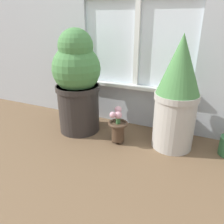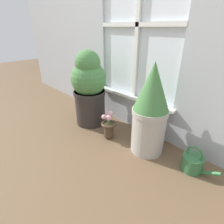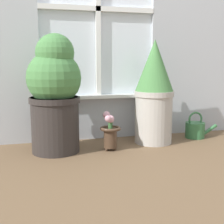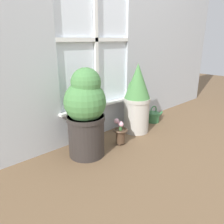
{
  "view_description": "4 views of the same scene",
  "coord_description": "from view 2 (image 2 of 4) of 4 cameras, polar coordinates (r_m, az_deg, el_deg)",
  "views": [
    {
      "loc": [
        0.52,
        -1.09,
        0.8
      ],
      "look_at": [
        -0.06,
        0.18,
        0.22
      ],
      "focal_mm": 35.0,
      "sensor_mm": 36.0,
      "label": 1
    },
    {
      "loc": [
        1.02,
        -0.78,
        0.95
      ],
      "look_at": [
        -0.02,
        0.22,
        0.24
      ],
      "focal_mm": 28.0,
      "sensor_mm": 36.0,
      "label": 2
    },
    {
      "loc": [
        -0.53,
        -1.79,
        0.59
      ],
      "look_at": [
        0.02,
        0.2,
        0.25
      ],
      "focal_mm": 50.0,
      "sensor_mm": 36.0,
      "label": 3
    },
    {
      "loc": [
        -1.36,
        -1.19,
        0.97
      ],
      "look_at": [
        -0.05,
        0.22,
        0.33
      ],
      "focal_mm": 35.0,
      "sensor_mm": 36.0,
      "label": 4
    }
  ],
  "objects": [
    {
      "name": "potted_plant_left",
      "position": [
        1.79,
        -7.46,
        7.78
      ],
      "size": [
        0.35,
        0.35,
        0.76
      ],
      "color": "#2D2826",
      "rests_on": "ground_plane"
    },
    {
      "name": "potted_plant_right",
      "position": [
        1.37,
        12.42,
        0.62
      ],
      "size": [
        0.28,
        0.28,
        0.74
      ],
      "color": "#B7B2A8",
      "rests_on": "ground_plane"
    },
    {
      "name": "watering_can",
      "position": [
        1.43,
        24.92,
        -14.77
      ],
      "size": [
        0.27,
        0.15,
        0.21
      ],
      "color": "#336B3D",
      "rests_on": "ground_plane"
    },
    {
      "name": "ground_plane",
      "position": [
        1.6,
        -5.3,
        -10.45
      ],
      "size": [
        10.0,
        10.0,
        0.0
      ],
      "primitive_type": "plane",
      "color": "brown"
    },
    {
      "name": "flower_vase",
      "position": [
        1.61,
        -1.16,
        -4.52
      ],
      "size": [
        0.14,
        0.14,
        0.26
      ],
      "color": "#473323",
      "rests_on": "ground_plane"
    }
  ]
}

